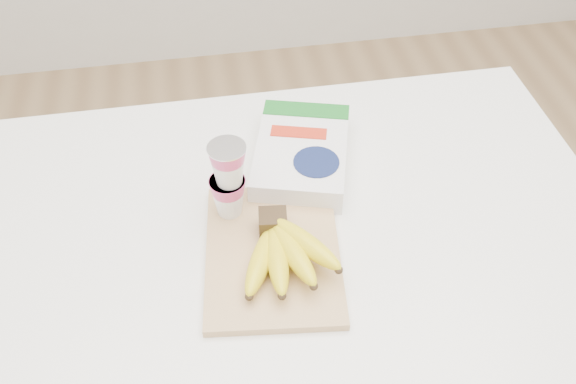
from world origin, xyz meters
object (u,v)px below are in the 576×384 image
at_px(cutting_board, 273,254).
at_px(cereal_box, 302,154).
at_px(bananas, 283,251).
at_px(yogurt_stack, 228,178).
at_px(table, 279,366).

bearing_deg(cutting_board, cereal_box, 74.12).
bearing_deg(cutting_board, bananas, -53.43).
xyz_separation_m(bananas, cereal_box, (0.08, 0.24, -0.01)).
distance_m(yogurt_stack, cereal_box, 0.20).
distance_m(cutting_board, yogurt_stack, 0.15).
bearing_deg(yogurt_stack, bananas, -60.08).
bearing_deg(yogurt_stack, cutting_board, -60.05).
bearing_deg(table, bananas, -90.92).
relative_size(cutting_board, yogurt_stack, 2.01).
height_order(bananas, cereal_box, bananas).
bearing_deg(cereal_box, table, -98.43).
height_order(table, cereal_box, cereal_box).
xyz_separation_m(cutting_board, cereal_box, (0.09, 0.22, 0.02)).
xyz_separation_m(table, yogurt_stack, (-0.07, 0.05, 0.56)).
distance_m(bananas, cereal_box, 0.26).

